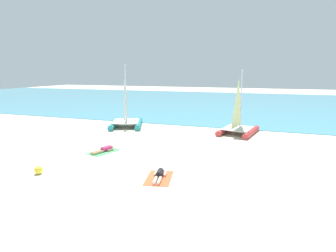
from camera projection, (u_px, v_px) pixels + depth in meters
ground_plane at (188, 130)px, 22.90m from camera, size 120.00×120.00×0.00m
ocean_water at (225, 102)px, 42.78m from camera, size 120.00×40.00×0.05m
sailboat_teal at (126, 118)px, 24.01m from camera, size 3.94×4.75×5.32m
sailboat_red at (238, 125)px, 21.27m from camera, size 2.98×4.06×4.82m
towel_left at (104, 152)px, 16.65m from camera, size 1.61×2.14×0.01m
sunbather_left at (104, 149)px, 16.68m from camera, size 0.83×1.54×0.30m
towel_right at (159, 178)px, 12.54m from camera, size 1.46×2.08×0.01m
sunbather_right at (159, 175)px, 12.59m from camera, size 0.71×1.56×0.30m
beach_ball at (38, 170)px, 13.01m from camera, size 0.39×0.39×0.39m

